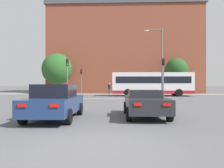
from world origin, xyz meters
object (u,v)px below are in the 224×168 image
traffic_light_near_left (67,72)px  street_lamp_junction (159,56)px  car_roadster_right (145,103)px  traffic_light_far_left (81,77)px  bus_crossing_lead (152,84)px  pedestrian_waiting (109,87)px  traffic_light_near_right (163,72)px  pedestrian_walking_east (119,88)px  traffic_light_far_right (150,79)px  car_saloon_left (55,102)px

traffic_light_near_left → street_lamp_junction: street_lamp_junction is taller
car_roadster_right → traffic_light_far_left: 25.67m
bus_crossing_lead → pedestrian_waiting: size_ratio=5.89×
pedestrian_waiting → car_roadster_right: bearing=140.4°
traffic_light_near_right → pedestrian_walking_east: 12.75m
traffic_light_near_left → pedestrian_waiting: traffic_light_near_left is taller
bus_crossing_lead → pedestrian_walking_east: bus_crossing_lead is taller
traffic_light_far_left → traffic_light_far_right: (11.18, -0.15, -0.28)m
traffic_light_far_left → pedestrian_walking_east: traffic_light_far_left is taller
car_saloon_left → traffic_light_near_right: (7.91, 15.15, 2.24)m
traffic_light_near_right → pedestrian_waiting: (-6.77, 11.52, -1.95)m
pedestrian_walking_east → traffic_light_far_left: bearing=-72.3°
pedestrian_walking_east → street_lamp_junction: bearing=29.5°
car_saloon_left → car_roadster_right: bearing=10.8°
traffic_light_far_right → pedestrian_walking_east: (-5.11, 1.41, -1.56)m
traffic_light_near_right → pedestrian_walking_east: bearing=114.5°
pedestrian_waiting → traffic_light_far_left: bearing=60.2°
car_saloon_left → bus_crossing_lead: bearing=69.1°
car_roadster_right → pedestrian_waiting: size_ratio=2.33×
pedestrian_waiting → traffic_light_far_right: bearing=-149.1°
car_roadster_right → pedestrian_waiting: bearing=95.6°
traffic_light_far_right → pedestrian_waiting: size_ratio=1.98×
car_roadster_right → bus_crossing_lead: size_ratio=0.39×
car_saloon_left → bus_crossing_lead: 21.63m
traffic_light_far_left → traffic_light_far_right: bearing=-0.8°
traffic_light_far_left → street_lamp_junction: 14.78m
traffic_light_far_right → street_lamp_junction: street_lamp_junction is taller
car_saloon_left → pedestrian_waiting: pedestrian_waiting is taller
car_saloon_left → traffic_light_far_right: 26.41m
traffic_light_far_left → street_lamp_junction: bearing=-41.9°
traffic_light_near_right → traffic_light_far_right: bearing=90.6°
bus_crossing_lead → traffic_light_far_right: size_ratio=2.98×
traffic_light_near_right → traffic_light_near_left: bearing=-178.7°
traffic_light_near_left → street_lamp_junction: (10.63, 0.65, 1.82)m
pedestrian_walking_east → car_saloon_left: bearing=0.1°
traffic_light_near_right → pedestrian_waiting: traffic_light_near_right is taller
bus_crossing_lead → pedestrian_waiting: 8.89m
car_saloon_left → pedestrian_waiting: 26.70m
car_saloon_left → traffic_light_far_right: size_ratio=1.23×
car_saloon_left → car_roadster_right: 4.32m
car_saloon_left → traffic_light_near_left: (-3.11, 14.90, 2.24)m
traffic_light_near_right → pedestrian_walking_east: (-5.21, 11.44, -2.13)m
traffic_light_near_right → pedestrian_waiting: bearing=120.4°
car_roadster_right → traffic_light_near_left: (-7.34, 14.02, 2.36)m
traffic_light_near_left → traffic_light_far_right: traffic_light_near_left is taller
traffic_light_near_right → bus_crossing_lead: bearing=96.2°
bus_crossing_lead → traffic_light_near_left: (-10.46, -5.42, 1.32)m
car_roadster_right → street_lamp_junction: (3.29, 14.67, 4.18)m
traffic_light_near_right → street_lamp_junction: bearing=133.7°
street_lamp_junction → pedestrian_waiting: (-6.37, 11.11, -3.77)m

